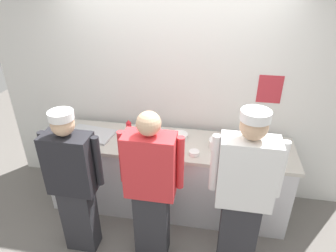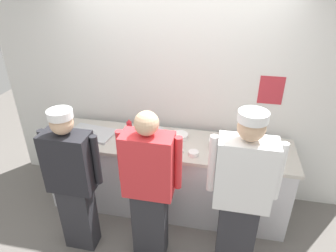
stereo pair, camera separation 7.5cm
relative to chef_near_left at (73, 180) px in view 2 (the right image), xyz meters
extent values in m
plane|color=slate|center=(0.77, 0.38, -0.85)|extent=(9.00, 9.00, 0.00)
cube|color=silver|center=(0.77, 1.22, 0.60)|extent=(4.37, 0.10, 2.90)
cube|color=#B72D38|center=(1.84, 1.17, 0.61)|extent=(0.26, 0.01, 0.32)
cube|color=silver|center=(0.77, 0.75, -0.41)|extent=(2.73, 0.63, 0.88)
cube|color=#B7B2A8|center=(0.77, 0.75, 0.05)|extent=(2.79, 0.69, 0.04)
cube|color=#2D2D33|center=(0.00, 0.00, -0.47)|extent=(0.32, 0.20, 0.76)
cube|color=#232328|center=(0.00, 0.00, 0.21)|extent=(0.44, 0.24, 0.60)
cylinder|color=#232328|center=(-0.26, 0.04, 0.24)|extent=(0.07, 0.07, 0.51)
cylinder|color=#232328|center=(0.26, 0.04, 0.24)|extent=(0.07, 0.07, 0.51)
sphere|color=tan|center=(0.00, 0.00, 0.62)|extent=(0.21, 0.21, 0.21)
cylinder|color=white|center=(0.00, 0.00, 0.71)|extent=(0.22, 0.22, 0.07)
cube|color=#2D2D33|center=(0.74, 0.05, -0.46)|extent=(0.33, 0.20, 0.79)
cube|color=red|center=(0.74, 0.05, 0.25)|extent=(0.46, 0.24, 0.62)
cylinder|color=red|center=(0.48, 0.09, 0.28)|extent=(0.07, 0.07, 0.53)
cylinder|color=red|center=(1.01, 0.09, 0.28)|extent=(0.07, 0.07, 0.53)
sphere|color=tan|center=(0.74, 0.05, 0.67)|extent=(0.21, 0.21, 0.21)
cube|color=#2D2D33|center=(1.58, 0.04, -0.44)|extent=(0.34, 0.20, 0.82)
cube|color=white|center=(1.58, 0.04, 0.29)|extent=(0.48, 0.24, 0.65)
cylinder|color=white|center=(1.31, 0.08, 0.33)|extent=(0.07, 0.07, 0.55)
cylinder|color=white|center=(1.85, 0.08, 0.33)|extent=(0.07, 0.07, 0.55)
sphere|color=tan|center=(1.58, 0.04, 0.73)|extent=(0.22, 0.22, 0.22)
cylinder|color=white|center=(1.58, 0.04, 0.83)|extent=(0.23, 0.23, 0.08)
cylinder|color=white|center=(1.35, 0.73, 0.08)|extent=(0.24, 0.24, 0.01)
cylinder|color=white|center=(1.35, 0.73, 0.09)|extent=(0.24, 0.24, 0.01)
cylinder|color=white|center=(1.35, 0.73, 0.10)|extent=(0.24, 0.24, 0.01)
cylinder|color=white|center=(1.35, 0.73, 0.12)|extent=(0.24, 0.24, 0.01)
cylinder|color=white|center=(1.35, 0.73, 0.13)|extent=(0.24, 0.24, 0.01)
cylinder|color=white|center=(1.35, 0.73, 0.14)|extent=(0.24, 0.24, 0.01)
cylinder|color=white|center=(1.35, 0.73, 0.15)|extent=(0.24, 0.24, 0.01)
cylinder|color=white|center=(1.35, 0.73, 0.16)|extent=(0.24, 0.24, 0.01)
cylinder|color=white|center=(0.89, 0.87, 0.08)|extent=(0.20, 0.20, 0.01)
cylinder|color=white|center=(0.89, 0.87, 0.09)|extent=(0.20, 0.20, 0.01)
cylinder|color=white|center=(0.89, 0.87, 0.10)|extent=(0.20, 0.20, 0.01)
cylinder|color=white|center=(0.89, 0.87, 0.12)|extent=(0.20, 0.20, 0.01)
cylinder|color=#B7BABF|center=(0.56, 0.74, 0.12)|extent=(0.38, 0.38, 0.10)
cube|color=#B7BABF|center=(-0.13, 0.74, 0.09)|extent=(0.56, 0.40, 0.02)
cylinder|color=#56A333|center=(1.75, 0.70, 0.15)|extent=(0.06, 0.06, 0.15)
cone|color=#56A333|center=(1.75, 0.70, 0.24)|extent=(0.05, 0.05, 0.04)
cylinder|color=orange|center=(0.76, 0.58, 0.16)|extent=(0.06, 0.06, 0.17)
cone|color=orange|center=(0.76, 0.58, 0.26)|extent=(0.05, 0.05, 0.04)
cylinder|color=red|center=(0.30, 0.84, 0.15)|extent=(0.06, 0.06, 0.15)
cone|color=red|center=(0.30, 0.84, 0.24)|extent=(0.05, 0.05, 0.04)
cylinder|color=white|center=(1.09, 0.55, 0.10)|extent=(0.11, 0.11, 0.04)
cylinder|color=red|center=(1.09, 0.55, 0.11)|extent=(0.09, 0.09, 0.01)
cylinder|color=white|center=(0.94, 0.57, 0.09)|extent=(0.09, 0.09, 0.04)
cylinder|color=gold|center=(0.94, 0.57, 0.10)|extent=(0.07, 0.07, 0.01)
cylinder|color=white|center=(1.81, 0.88, 0.12)|extent=(0.09, 0.09, 0.09)
cube|color=#B7BABF|center=(0.00, 0.74, 0.08)|extent=(0.19, 0.03, 0.01)
cube|color=black|center=(-0.14, 0.74, 0.08)|extent=(0.09, 0.03, 0.02)
camera|label=1|loc=(1.28, -2.06, 1.83)|focal=32.11mm
camera|label=2|loc=(1.36, -2.05, 1.83)|focal=32.11mm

